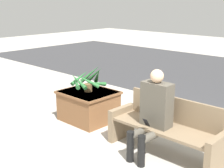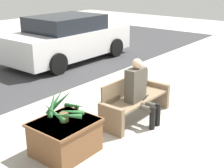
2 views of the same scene
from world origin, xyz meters
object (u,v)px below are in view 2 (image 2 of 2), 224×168
potted_plant (64,108)px  parked_car (68,39)px  bench (134,99)px  person_seated (139,89)px  planter_box (65,136)px

potted_plant → parked_car: parked_car is taller
parked_car → bench: bearing=-118.9°
bench → parked_car: 4.80m
bench → person_seated: size_ratio=1.36×
planter_box → potted_plant: size_ratio=1.47×
bench → person_seated: person_seated is taller
person_seated → parked_car: size_ratio=0.29×
bench → planter_box: bench is taller
parked_car → person_seated: bearing=-119.0°
bench → person_seated: 0.35m
bench → planter_box: 1.76m
person_seated → bench: bearing=57.6°
bench → planter_box: bearing=176.6°
planter_box → potted_plant: potted_plant is taller
bench → person_seated: (-0.11, -0.17, 0.29)m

